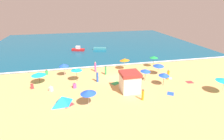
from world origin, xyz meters
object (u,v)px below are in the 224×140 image
beach_umbrella_7 (125,60)px  beachgoer_8 (75,86)px  beach_umbrella_1 (146,70)px  beachgoer_3 (95,67)px  beachgoer_4 (97,77)px  lifeguard_cabana (130,82)px  beach_tent (62,100)px  beachgoer_1 (32,86)px  beachgoer_7 (106,70)px  beach_umbrella_3 (76,70)px  beachgoer_0 (51,89)px  beachgoer_6 (47,72)px  small_boat_1 (78,49)px  beach_umbrella_5 (164,74)px  beach_umbrella_9 (64,65)px  beach_umbrella_2 (88,92)px  beachgoer_5 (168,75)px  beach_umbrella_4 (154,57)px  beach_umbrella_8 (38,74)px  beachgoer_2 (143,95)px  small_boat_0 (100,49)px  beach_umbrella_0 (159,65)px

beach_umbrella_7 → beachgoer_8: (-9.61, -5.99, -1.60)m
beach_umbrella_1 → beachgoer_3: 9.51m
beachgoer_4 → lifeguard_cabana: bearing=-46.4°
lifeguard_cabana → beach_tent: bearing=-170.5°
beachgoer_1 → beachgoer_3: bearing=25.7°
lifeguard_cabana → beachgoer_7: lifeguard_cabana is taller
beach_umbrella_3 → beachgoer_0: (-3.90, -2.78, -1.63)m
beachgoer_4 → beachgoer_6: (-8.39, 5.09, -0.46)m
beachgoer_8 → small_boat_1: size_ratio=0.26×
beach_tent → beach_umbrella_5: bearing=8.4°
beachgoer_3 → beachgoer_4: 4.66m
beachgoer_6 → beachgoer_7: 10.56m
beach_umbrella_9 → beachgoer_4: size_ratio=1.27×
beach_umbrella_2 → beachgoer_5: beach_umbrella_2 is taller
beach_umbrella_1 → beach_umbrella_4: size_ratio=0.87×
beachgoer_1 → beach_umbrella_8: bearing=63.5°
beachgoer_2 → beachgoer_8: 10.35m
lifeguard_cabana → beachgoer_2: size_ratio=1.82×
beach_umbrella_4 → small_boat_1: (-13.94, 16.00, -1.56)m
beach_umbrella_8 → beach_umbrella_3: bearing=-3.7°
beachgoer_7 → beach_umbrella_7: bearing=24.0°
lifeguard_cabana → small_boat_1: bearing=103.8°
beach_umbrella_8 → small_boat_1: (7.03, 19.12, -1.12)m
beach_umbrella_5 → beachgoer_6: (-18.17, 8.70, -1.41)m
beach_umbrella_8 → beachgoer_6: beach_umbrella_8 is taller
small_boat_0 → small_boat_1: (-5.78, 0.06, 0.15)m
beach_umbrella_2 → beachgoer_5: (13.85, 5.20, -1.04)m
beach_tent → beach_umbrella_9: bearing=89.2°
beach_umbrella_2 → beach_umbrella_9: size_ratio=0.91×
beach_umbrella_5 → beach_umbrella_7: (-3.89, 8.12, 0.15)m
beachgoer_1 → beachgoer_2: 16.37m
beachgoer_6 → small_boat_0: size_ratio=0.26×
beachgoer_4 → beach_umbrella_9: bearing=145.2°
beach_umbrella_5 → beach_umbrella_8: bearing=165.1°
beach_umbrella_1 → beachgoer_6: bearing=158.6°
beachgoer_1 → beachgoer_4: 9.93m
beachgoer_1 → beachgoer_2: bearing=-24.9°
lifeguard_cabana → beach_umbrella_8: lifeguard_cabana is taller
beachgoer_5 → beachgoer_4: bearing=172.1°
beachgoer_8 → beach_umbrella_7: bearing=32.0°
beach_umbrella_0 → beachgoer_2: (-6.11, -7.90, -0.98)m
beach_umbrella_3 → beach_tent: 7.34m
beach_tent → beachgoer_1: beach_tent is taller
beach_umbrella_8 → beachgoer_8: 6.23m
beach_umbrella_2 → beachgoer_3: bearing=77.9°
beach_umbrella_0 → beach_umbrella_5: size_ratio=1.17×
beachgoer_4 → small_boat_1: 20.63m
beach_umbrella_5 → beachgoer_0: size_ratio=2.43×
beach_umbrella_1 → beachgoer_8: (-11.45, -0.25, -1.39)m
beach_umbrella_3 → beachgoer_7: bearing=18.4°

